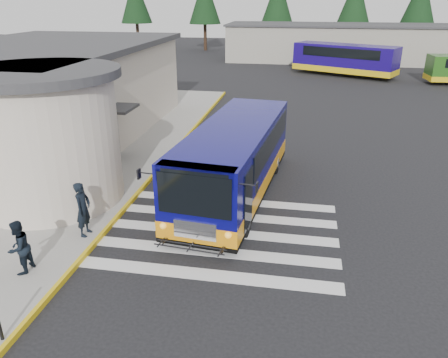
% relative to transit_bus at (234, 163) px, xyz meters
% --- Properties ---
extents(ground, '(140.00, 140.00, 0.00)m').
position_rel_transit_bus_xyz_m(ground, '(0.34, -2.25, -1.33)').
color(ground, black).
rests_on(ground, ground).
extents(sidewalk, '(10.00, 34.00, 0.15)m').
position_rel_transit_bus_xyz_m(sidewalk, '(-8.66, 1.75, -1.26)').
color(sidewalk, gray).
rests_on(sidewalk, ground).
extents(curb_strip, '(0.12, 34.00, 0.16)m').
position_rel_transit_bus_xyz_m(curb_strip, '(-3.71, 1.75, -1.25)').
color(curb_strip, gold).
rests_on(curb_strip, ground).
extents(station_building, '(12.70, 18.70, 4.80)m').
position_rel_transit_bus_xyz_m(station_building, '(-10.50, 4.65, 1.23)').
color(station_building, beige).
rests_on(station_building, ground).
extents(crosswalk, '(8.00, 5.35, 0.01)m').
position_rel_transit_bus_xyz_m(crosswalk, '(-0.16, -3.05, -1.33)').
color(crosswalk, silver).
rests_on(crosswalk, ground).
extents(depot_building, '(26.40, 8.40, 4.20)m').
position_rel_transit_bus_xyz_m(depot_building, '(6.34, 39.75, 0.77)').
color(depot_building, gray).
rests_on(depot_building, ground).
extents(transit_bus, '(3.99, 10.09, 2.79)m').
position_rel_transit_bus_xyz_m(transit_bus, '(0.00, 0.00, 0.00)').
color(transit_bus, '#090862').
rests_on(transit_bus, ground).
extents(pedestrian_a, '(0.44, 0.66, 1.79)m').
position_rel_transit_bus_xyz_m(pedestrian_a, '(-4.16, -4.17, -0.29)').
color(pedestrian_a, black).
rests_on(pedestrian_a, sidewalk).
extents(pedestrian_b, '(0.64, 0.79, 1.55)m').
position_rel_transit_bus_xyz_m(pedestrian_b, '(-4.92, -6.40, -0.41)').
color(pedestrian_b, black).
rests_on(pedestrian_b, sidewalk).
extents(far_bus_a, '(10.00, 6.89, 2.53)m').
position_rel_transit_bus_xyz_m(far_bus_a, '(6.21, 29.22, 0.31)').
color(far_bus_a, '#16085E').
rests_on(far_bus_a, ground).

